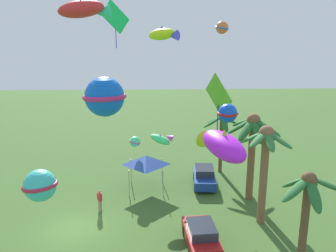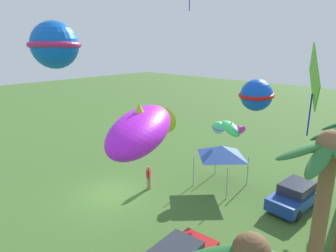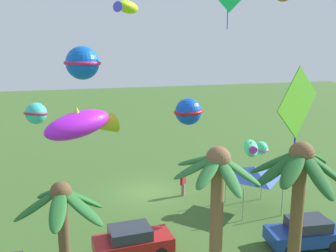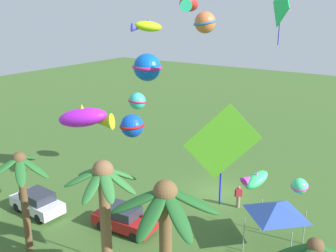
# 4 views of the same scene
# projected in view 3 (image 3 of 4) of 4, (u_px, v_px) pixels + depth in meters

# --- Properties ---
(ground_plane) EXTENTS (120.00, 120.00, 0.00)m
(ground_plane) POSITION_uv_depth(u_px,v_px,m) (148.00, 192.00, 27.34)
(ground_plane) COLOR #3D6028
(palm_tree_0) EXTENTS (3.28, 3.53, 5.88)m
(palm_tree_0) POSITION_uv_depth(u_px,v_px,m) (63.00, 223.00, 13.35)
(palm_tree_0) COLOR brown
(palm_tree_0) RESTS_ON ground
(palm_tree_1) EXTENTS (3.39, 3.31, 6.64)m
(palm_tree_1) POSITION_uv_depth(u_px,v_px,m) (217.00, 192.00, 14.92)
(palm_tree_1) COLOR brown
(palm_tree_1) RESTS_ON ground
(palm_tree_2) EXTENTS (4.16, 4.14, 6.63)m
(palm_tree_2) POSITION_uv_depth(u_px,v_px,m) (298.00, 181.00, 15.62)
(palm_tree_2) COLOR brown
(palm_tree_2) RESTS_ON ground
(parked_car_0) EXTENTS (4.01, 1.97, 1.51)m
(parked_car_0) POSITION_uv_depth(u_px,v_px,m) (132.00, 241.00, 19.26)
(parked_car_0) COLOR #A51919
(parked_car_0) RESTS_ON ground
(parked_car_2) EXTENTS (4.03, 2.02, 1.51)m
(parked_car_2) POSITION_uv_depth(u_px,v_px,m) (305.00, 232.00, 20.11)
(parked_car_2) COLOR navy
(parked_car_2) RESTS_ON ground
(spectator_0) EXTENTS (0.48, 0.40, 1.59)m
(spectator_0) POSITION_uv_depth(u_px,v_px,m) (183.00, 184.00, 26.56)
(spectator_0) COLOR gray
(spectator_0) RESTS_ON ground
(festival_tent) EXTENTS (2.86, 2.86, 2.85)m
(festival_tent) POSITION_uv_depth(u_px,v_px,m) (254.00, 172.00, 24.07)
(festival_tent) COLOR #9E9EA3
(festival_tent) RESTS_ON ground
(kite_fish_2) EXTENTS (3.66, 2.60, 1.58)m
(kite_fish_2) POSITION_uv_depth(u_px,v_px,m) (82.00, 124.00, 16.82)
(kite_fish_2) COLOR #BF1EEE
(kite_ball_3) EXTENTS (1.06, 1.04, 0.87)m
(kite_ball_3) POSITION_uv_depth(u_px,v_px,m) (261.00, 148.00, 24.87)
(kite_ball_3) COLOR #46ED97
(kite_fish_4) EXTENTS (1.65, 1.84, 0.80)m
(kite_fish_4) POSITION_uv_depth(u_px,v_px,m) (127.00, 7.00, 18.86)
(kite_fish_4) COLOR #BAED16
(kite_ball_5) EXTENTS (1.32, 1.31, 1.16)m
(kite_ball_5) POSITION_uv_depth(u_px,v_px,m) (188.00, 112.00, 16.68)
(kite_ball_5) COLOR blue
(kite_ball_6) EXTENTS (2.92, 2.92, 1.87)m
(kite_ball_6) POSITION_uv_depth(u_px,v_px,m) (82.00, 63.00, 21.63)
(kite_ball_6) COLOR blue
(kite_diamond_7) EXTENTS (2.92, 1.49, 4.50)m
(kite_diamond_7) POSITION_uv_depth(u_px,v_px,m) (298.00, 103.00, 17.57)
(kite_diamond_7) COLOR #57B425
(kite_fish_8) EXTENTS (1.32, 2.00, 1.09)m
(kite_fish_8) POSITION_uv_depth(u_px,v_px,m) (251.00, 148.00, 22.26)
(kite_fish_8) COLOR #3FF07F
(kite_ball_9) EXTENTS (2.05, 2.05, 1.34)m
(kite_ball_9) POSITION_uv_depth(u_px,v_px,m) (36.00, 113.00, 23.89)
(kite_ball_9) COLOR #34C0BA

